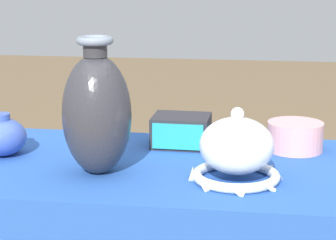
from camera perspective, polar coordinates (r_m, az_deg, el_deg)
The scene contains 6 objects.
display_table at distance 1.59m, azimuth -1.94°, elevation -7.57°, with size 1.04×0.56×0.77m.
vase_tall_bulbous at distance 1.47m, azimuth -6.22°, elevation 0.65°, with size 0.16×0.16×0.31m.
vase_dome_bell at distance 1.44m, azimuth 5.98°, elevation -2.77°, with size 0.21×0.21×0.17m.
mosaic_tile_box at distance 1.71m, azimuth 1.15°, elevation -0.95°, with size 0.15×0.13×0.08m.
jar_round_cobalt at distance 1.67m, azimuth -14.28°, elevation -1.40°, with size 0.12×0.12×0.11m.
pot_squat_rose at distance 1.70m, azimuth 11.01°, elevation -1.40°, with size 0.14×0.14×0.07m, color #D19399.
Camera 1 is at (0.27, -1.47, 1.24)m, focal length 70.00 mm.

